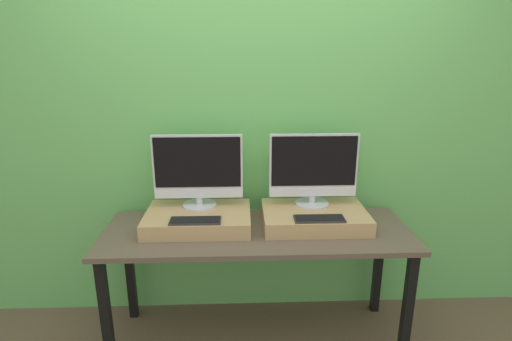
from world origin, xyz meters
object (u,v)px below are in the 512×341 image
at_px(monitor_left, 198,170).
at_px(keyboard_right, 319,219).
at_px(keyboard_left, 195,221).
at_px(monitor_right, 313,169).

bearing_deg(monitor_left, keyboard_right, -18.96).
bearing_deg(keyboard_left, monitor_left, 90.00).
relative_size(monitor_right, keyboard_right, 1.88).
bearing_deg(keyboard_right, monitor_left, 161.04).
distance_m(monitor_left, keyboard_right, 0.77).
distance_m(monitor_left, monitor_right, 0.70).
xyz_separation_m(monitor_right, keyboard_right, (0.00, -0.24, -0.22)).
distance_m(monitor_right, keyboard_right, 0.32).
relative_size(monitor_left, keyboard_left, 1.88).
xyz_separation_m(monitor_left, keyboard_right, (0.70, -0.24, -0.22)).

